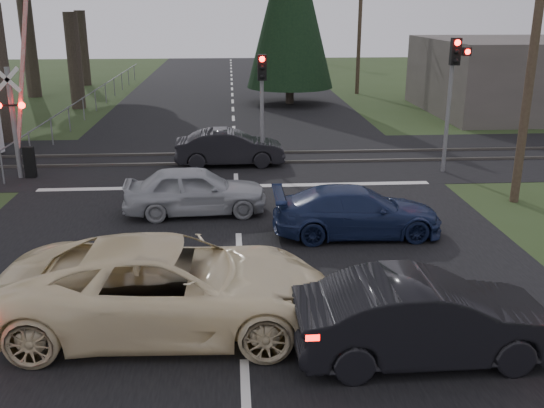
{
  "coord_description": "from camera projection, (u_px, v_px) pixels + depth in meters",
  "views": [
    {
      "loc": [
        -0.14,
        -11.16,
        5.73
      ],
      "look_at": [
        0.78,
        2.31,
        1.3
      ],
      "focal_mm": 40.0,
      "sensor_mm": 36.0,
      "label": 1
    }
  ],
  "objects": [
    {
      "name": "road",
      "position": [
        236.0,
        172.0,
        21.85
      ],
      "size": [
        14.0,
        100.0,
        0.01
      ],
      "primitive_type": "cube",
      "color": "black",
      "rests_on": "ground"
    },
    {
      "name": "dark_car_far",
      "position": [
        230.0,
        148.0,
        22.64
      ],
      "size": [
        4.08,
        1.52,
        1.33
      ],
      "primitive_type": "imported",
      "rotation": [
        0.0,
        0.0,
        1.6
      ],
      "color": "black",
      "rests_on": "ground"
    },
    {
      "name": "conifer_tree",
      "position": [
        291.0,
        1.0,
        35.38
      ],
      "size": [
        5.2,
        5.2,
        11.0
      ],
      "color": "#473D33",
      "rests_on": "ground"
    },
    {
      "name": "utility_pole_mid",
      "position": [
        360.0,
        22.0,
        39.89
      ],
      "size": [
        1.8,
        0.26,
        9.0
      ],
      "color": "#4C3D2D",
      "rests_on": "ground"
    },
    {
      "name": "utility_pole_near",
      "position": [
        534.0,
        43.0,
        17.14
      ],
      "size": [
        1.8,
        0.26,
        9.0
      ],
      "color": "#4C3D2D",
      "rests_on": "ground"
    },
    {
      "name": "rail_corridor",
      "position": [
        235.0,
        159.0,
        23.75
      ],
      "size": [
        120.0,
        8.0,
        0.01
      ],
      "primitive_type": "cube",
      "color": "black",
      "rests_on": "ground"
    },
    {
      "name": "ground",
      "position": [
        241.0,
        300.0,
        12.38
      ],
      "size": [
        120.0,
        120.0,
        0.0
      ],
      "primitive_type": "plane",
      "color": "#2C3D1B",
      "rests_on": "ground"
    },
    {
      "name": "rail_near",
      "position": [
        235.0,
        163.0,
        22.98
      ],
      "size": [
        120.0,
        0.12,
        0.1
      ],
      "primitive_type": "cube",
      "color": "#59544C",
      "rests_on": "ground"
    },
    {
      "name": "crossing_signal",
      "position": [
        20.0,
        119.0,
        20.54
      ],
      "size": [
        1.62,
        0.38,
        6.96
      ],
      "color": "slate",
      "rests_on": "ground"
    },
    {
      "name": "utility_pole_far",
      "position": [
        311.0,
        16.0,
        63.58
      ],
      "size": [
        1.8,
        0.26,
        9.0
      ],
      "color": "#4C3D2D",
      "rests_on": "ground"
    },
    {
      "name": "blue_sedan",
      "position": [
        357.0,
        212.0,
        15.73
      ],
      "size": [
        4.39,
        1.79,
        1.27
      ],
      "primitive_type": "imported",
      "rotation": [
        0.0,
        0.0,
        1.57
      ],
      "color": "#182449",
      "rests_on": "ground"
    },
    {
      "name": "stop_line",
      "position": [
        236.0,
        186.0,
        20.14
      ],
      "size": [
        13.0,
        0.35,
        0.0
      ],
      "primitive_type": "cube",
      "color": "silver",
      "rests_on": "ground"
    },
    {
      "name": "fence_left",
      "position": [
        91.0,
        115.0,
        33.19
      ],
      "size": [
        0.1,
        36.0,
        1.2
      ],
      "primitive_type": null,
      "color": "slate",
      "rests_on": "ground"
    },
    {
      "name": "rail_far",
      "position": [
        235.0,
        153.0,
        24.49
      ],
      "size": [
        120.0,
        0.12,
        0.1
      ],
      "primitive_type": "cube",
      "color": "#59544C",
      "rests_on": "ground"
    },
    {
      "name": "silver_car",
      "position": [
        195.0,
        190.0,
        17.34
      ],
      "size": [
        4.14,
        1.86,
        1.38
      ],
      "primitive_type": "imported",
      "rotation": [
        0.0,
        0.0,
        1.63
      ],
      "color": "#A5A9AD",
      "rests_on": "ground"
    },
    {
      "name": "dark_hatchback",
      "position": [
        426.0,
        319.0,
        10.16
      ],
      "size": [
        4.5,
        1.64,
        1.47
      ],
      "primitive_type": "imported",
      "rotation": [
        0.0,
        0.0,
        1.59
      ],
      "color": "black",
      "rests_on": "ground"
    },
    {
      "name": "cream_coupe",
      "position": [
        170.0,
        286.0,
        11.08
      ],
      "size": [
        6.15,
        2.99,
        1.69
      ],
      "primitive_type": "imported",
      "rotation": [
        0.0,
        0.0,
        1.54
      ],
      "color": "beige",
      "rests_on": "ground"
    },
    {
      "name": "traffic_signal_center",
      "position": [
        262.0,
        91.0,
        21.69
      ],
      "size": [
        0.32,
        0.48,
        4.1
      ],
      "color": "slate",
      "rests_on": "ground"
    },
    {
      "name": "traffic_signal_right",
      "position": [
        454.0,
        79.0,
        20.81
      ],
      "size": [
        0.68,
        0.48,
        4.7
      ],
      "color": "slate",
      "rests_on": "ground"
    }
  ]
}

